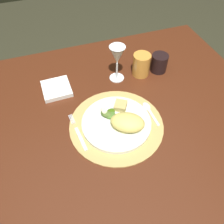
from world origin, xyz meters
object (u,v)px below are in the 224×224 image
object	(u,v)px
amber_tumbler	(141,65)
dinner_plate	(116,123)
dining_table	(128,137)
fork	(79,134)
wine_glass	(117,56)
spoon	(149,110)
dark_tumbler	(159,63)
napkin	(57,89)

from	to	relation	value
amber_tumbler	dinner_plate	bearing A→B (deg)	-129.89
dining_table	amber_tumbler	size ratio (longest dim) A/B	11.22
fork	amber_tumbler	bearing A→B (deg)	34.70
dinner_plate	amber_tumbler	bearing A→B (deg)	50.11
dining_table	fork	size ratio (longest dim) A/B	6.57
wine_glass	spoon	bearing A→B (deg)	-76.74
dinner_plate	dark_tumbler	bearing A→B (deg)	39.49
amber_tumbler	dark_tumbler	xyz separation A→B (m)	(0.09, -0.00, -0.01)
dinner_plate	napkin	xyz separation A→B (m)	(-0.18, 0.26, -0.00)
spoon	dark_tumbler	bearing A→B (deg)	55.47
dinner_plate	fork	xyz separation A→B (m)	(-0.14, 0.00, -0.01)
spoon	fork	bearing A→B (deg)	-175.53
dining_table	fork	xyz separation A→B (m)	(-0.21, -0.02, 0.16)
wine_glass	dark_tumbler	bearing A→B (deg)	-2.52
dining_table	dinner_plate	size ratio (longest dim) A/B	4.42
napkin	amber_tumbler	world-z (taller)	amber_tumbler
dark_tumbler	napkin	bearing A→B (deg)	177.80
dining_table	napkin	size ratio (longest dim) A/B	9.25
dining_table	dinner_plate	xyz separation A→B (m)	(-0.07, -0.02, 0.16)
wine_glass	dark_tumbler	size ratio (longest dim) A/B	2.01
fork	napkin	distance (m)	0.26
napkin	wine_glass	bearing A→B (deg)	-1.97
spoon	amber_tumbler	world-z (taller)	amber_tumbler
dining_table	napkin	world-z (taller)	napkin
napkin	wine_glass	world-z (taller)	wine_glass
fork	wine_glass	xyz separation A→B (m)	(0.23, 0.25, 0.11)
dinner_plate	spoon	distance (m)	0.14
spoon	dark_tumbler	distance (m)	0.26
dinner_plate	spoon	size ratio (longest dim) A/B	2.05
dining_table	dinner_plate	bearing A→B (deg)	-159.35
dinner_plate	napkin	size ratio (longest dim) A/B	2.09
spoon	wine_glass	size ratio (longest dim) A/B	0.77
amber_tumbler	dark_tumbler	distance (m)	0.09
dining_table	amber_tumbler	bearing A→B (deg)	57.80
fork	amber_tumbler	xyz separation A→B (m)	(0.35, 0.24, 0.04)
napkin	wine_glass	size ratio (longest dim) A/B	0.75
dark_tumbler	dining_table	bearing A→B (deg)	-136.35
dining_table	fork	bearing A→B (deg)	-173.93
dining_table	dinner_plate	world-z (taller)	dinner_plate
fork	dining_table	bearing A→B (deg)	6.07
dinner_plate	dining_table	bearing A→B (deg)	20.65
dinner_plate	dark_tumbler	size ratio (longest dim) A/B	3.16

